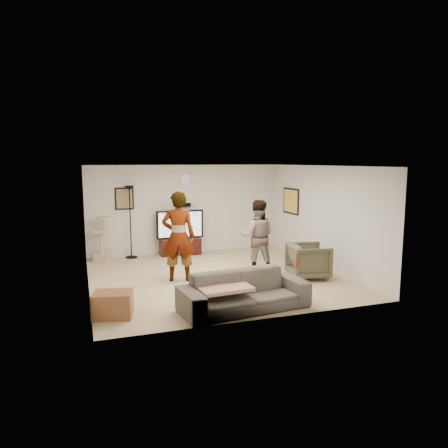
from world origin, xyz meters
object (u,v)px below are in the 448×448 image
object	(u,v)px
cat_tree	(101,239)
beer_bottle	(298,261)
tv	(180,224)
sofa	(244,291)
side_table	(113,305)
floor_lamp	(130,222)
armchair	(308,261)
tv_stand	(180,246)
person_right	(257,237)
person_left	(178,236)

from	to	relation	value
cat_tree	beer_bottle	world-z (taller)	cat_tree
tv	beer_bottle	world-z (taller)	tv
cat_tree	sofa	size ratio (longest dim) A/B	0.51
side_table	floor_lamp	bearing A→B (deg)	79.40
cat_tree	beer_bottle	xyz separation A→B (m)	(3.23, -4.68, 0.21)
floor_lamp	armchair	xyz separation A→B (m)	(3.53, -3.32, -0.59)
tv_stand	armchair	world-z (taller)	armchair
beer_bottle	tv	bearing A→B (deg)	103.21
cat_tree	person_right	size ratio (longest dim) A/B	0.68
side_table	person_right	bearing A→B (deg)	28.43
tv	floor_lamp	world-z (taller)	floor_lamp
tv_stand	side_table	distance (m)	4.85
sofa	armchair	world-z (taller)	armchair
armchair	person_left	bearing A→B (deg)	85.16
beer_bottle	person_right	bearing A→B (deg)	85.70
floor_lamp	cat_tree	size ratio (longest dim) A/B	1.67
person_right	beer_bottle	size ratio (longest dim) A/B	6.88
tv_stand	tv	distance (m)	0.63
tv	floor_lamp	xyz separation A→B (m)	(-1.35, 0.04, 0.12)
person_left	cat_tree	bearing A→B (deg)	-43.77
tv	person_left	bearing A→B (deg)	-103.66
side_table	tv	bearing A→B (deg)	63.43
cat_tree	person_left	world-z (taller)	person_left
tv_stand	beer_bottle	world-z (taller)	beer_bottle
tv	person_right	world-z (taller)	person_right
person_left	side_table	bearing A→B (deg)	64.33
sofa	side_table	size ratio (longest dim) A/B	3.55
tv	sofa	xyz separation A→B (m)	(0.06, -4.72, -0.53)
person_right	side_table	distance (m)	3.97
cat_tree	person_right	distance (m)	4.19
person_right	sofa	world-z (taller)	person_right
tv_stand	person_left	bearing A→B (deg)	-103.66
tv_stand	tv	world-z (taller)	tv
floor_lamp	person_left	bearing A→B (deg)	-74.33
tv_stand	person_right	xyz separation A→B (m)	(1.28, -2.47, 0.63)
side_table	person_left	bearing A→B (deg)	49.07
floor_lamp	tv	bearing A→B (deg)	-1.91
tv_stand	armchair	distance (m)	3.94
beer_bottle	cat_tree	bearing A→B (deg)	124.66
sofa	cat_tree	bearing A→B (deg)	109.00
tv_stand	person_left	world-z (taller)	person_left
floor_lamp	beer_bottle	xyz separation A→B (m)	(2.46, -4.77, -0.19)
beer_bottle	side_table	world-z (taller)	beer_bottle
person_right	sofa	xyz separation A→B (m)	(-1.22, -2.25, -0.53)
tv_stand	side_table	xyz separation A→B (m)	(-2.17, -4.34, -0.02)
sofa	side_table	bearing A→B (deg)	164.19
tv_stand	person_right	bearing A→B (deg)	-62.66
person_left	armchair	size ratio (longest dim) A/B	2.32
sofa	person_left	bearing A→B (deg)	101.34
person_left	tv_stand	bearing A→B (deg)	-88.40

